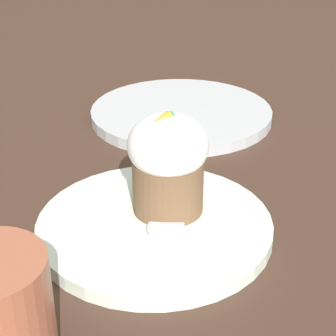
% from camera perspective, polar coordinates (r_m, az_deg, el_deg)
% --- Properties ---
extents(ground_plane, '(4.00, 4.00, 0.00)m').
position_cam_1_polar(ground_plane, '(0.58, -1.37, -6.53)').
color(ground_plane, '#3D281E').
extents(dessert_plate, '(0.24, 0.24, 0.01)m').
position_cam_1_polar(dessert_plate, '(0.58, -1.38, -5.92)').
color(dessert_plate, silver).
rests_on(dessert_plate, ground_plane).
extents(carrot_cake, '(0.08, 0.08, 0.11)m').
position_cam_1_polar(carrot_cake, '(0.57, -0.00, 0.60)').
color(carrot_cake, brown).
rests_on(carrot_cake, dessert_plate).
extents(spoon, '(0.11, 0.06, 0.01)m').
position_cam_1_polar(spoon, '(0.55, -0.97, -6.44)').
color(spoon, silver).
rests_on(spoon, dessert_plate).
extents(side_plate, '(0.27, 0.27, 0.02)m').
position_cam_1_polar(side_plate, '(0.85, 1.35, 5.59)').
color(side_plate, '#B2B7BC').
rests_on(side_plate, ground_plane).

